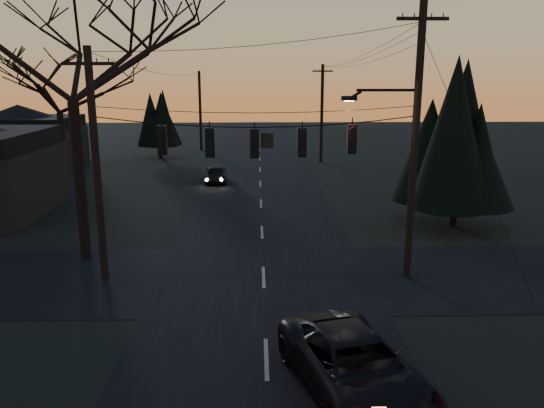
{
  "coord_description": "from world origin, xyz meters",
  "views": [
    {
      "loc": [
        -0.21,
        -8.99,
        7.48
      ],
      "look_at": [
        0.28,
        8.55,
        3.24
      ],
      "focal_mm": 35.0,
      "sensor_mm": 36.0,
      "label": 1
    }
  ],
  "objects_px": {
    "utility_pole_left": "(105,279)",
    "evergreen_right": "(460,136)",
    "utility_pole_right": "(406,276)",
    "sedan_oncoming_a": "(216,173)",
    "utility_pole_far_r": "(321,162)",
    "bare_tree_left": "(67,32)",
    "utility_pole_far_l": "(201,150)",
    "suv_near": "(355,367)"
  },
  "relations": [
    {
      "from": "bare_tree_left",
      "to": "suv_near",
      "type": "bearing_deg",
      "value": -46.73
    },
    {
      "from": "utility_pole_right",
      "to": "utility_pole_far_l",
      "type": "relative_size",
      "value": 1.25
    },
    {
      "from": "utility_pole_far_l",
      "to": "evergreen_right",
      "type": "distance_m",
      "value": 33.46
    },
    {
      "from": "bare_tree_left",
      "to": "evergreen_right",
      "type": "relative_size",
      "value": 1.63
    },
    {
      "from": "utility_pole_left",
      "to": "utility_pole_far_l",
      "type": "xyz_separation_m",
      "value": [
        0.0,
        36.0,
        0.0
      ]
    },
    {
      "from": "utility_pole_far_r",
      "to": "bare_tree_left",
      "type": "distance_m",
      "value": 30.04
    },
    {
      "from": "bare_tree_left",
      "to": "evergreen_right",
      "type": "distance_m",
      "value": 18.37
    },
    {
      "from": "utility_pole_left",
      "to": "sedan_oncoming_a",
      "type": "height_order",
      "value": "utility_pole_left"
    },
    {
      "from": "utility_pole_far_l",
      "to": "evergreen_right",
      "type": "relative_size",
      "value": 1.0
    },
    {
      "from": "utility_pole_right",
      "to": "sedan_oncoming_a",
      "type": "height_order",
      "value": "utility_pole_right"
    },
    {
      "from": "bare_tree_left",
      "to": "suv_near",
      "type": "height_order",
      "value": "bare_tree_left"
    },
    {
      "from": "utility_pole_far_l",
      "to": "bare_tree_left",
      "type": "relative_size",
      "value": 0.61
    },
    {
      "from": "utility_pole_far_l",
      "to": "utility_pole_left",
      "type": "bearing_deg",
      "value": -90.0
    },
    {
      "from": "evergreen_right",
      "to": "sedan_oncoming_a",
      "type": "distance_m",
      "value": 18.15
    },
    {
      "from": "sedan_oncoming_a",
      "to": "suv_near",
      "type": "bearing_deg",
      "value": 98.69
    },
    {
      "from": "utility_pole_far_r",
      "to": "bare_tree_left",
      "type": "xyz_separation_m",
      "value": [
        -12.97,
        -25.52,
        9.11
      ]
    },
    {
      "from": "utility_pole_far_r",
      "to": "sedan_oncoming_a",
      "type": "relative_size",
      "value": 2.3
    },
    {
      "from": "utility_pole_right",
      "to": "evergreen_right",
      "type": "bearing_deg",
      "value": 57.97
    },
    {
      "from": "utility_pole_right",
      "to": "suv_near",
      "type": "height_order",
      "value": "utility_pole_right"
    },
    {
      "from": "utility_pole_right",
      "to": "utility_pole_far_r",
      "type": "xyz_separation_m",
      "value": [
        0.0,
        28.0,
        0.0
      ]
    },
    {
      "from": "utility_pole_right",
      "to": "bare_tree_left",
      "type": "bearing_deg",
      "value": 169.18
    },
    {
      "from": "utility_pole_far_r",
      "to": "utility_pole_far_l",
      "type": "xyz_separation_m",
      "value": [
        -11.5,
        8.0,
        0.0
      ]
    },
    {
      "from": "utility_pole_right",
      "to": "utility_pole_far_r",
      "type": "height_order",
      "value": "utility_pole_right"
    },
    {
      "from": "utility_pole_right",
      "to": "evergreen_right",
      "type": "xyz_separation_m",
      "value": [
        4.29,
        6.85,
        4.59
      ]
    },
    {
      "from": "utility_pole_far_l",
      "to": "sedan_oncoming_a",
      "type": "height_order",
      "value": "utility_pole_far_l"
    },
    {
      "from": "utility_pole_far_r",
      "to": "evergreen_right",
      "type": "bearing_deg",
      "value": -78.54
    },
    {
      "from": "utility_pole_left",
      "to": "utility_pole_far_r",
      "type": "distance_m",
      "value": 30.27
    },
    {
      "from": "utility_pole_left",
      "to": "utility_pole_far_l",
      "type": "bearing_deg",
      "value": 90.0
    },
    {
      "from": "utility_pole_far_r",
      "to": "utility_pole_far_l",
      "type": "height_order",
      "value": "utility_pole_far_r"
    },
    {
      "from": "utility_pole_far_l",
      "to": "suv_near",
      "type": "relative_size",
      "value": 1.52
    },
    {
      "from": "sedan_oncoming_a",
      "to": "utility_pole_far_l",
      "type": "bearing_deg",
      "value": -83.29
    },
    {
      "from": "utility_pole_far_l",
      "to": "bare_tree_left",
      "type": "bearing_deg",
      "value": -92.52
    },
    {
      "from": "utility_pole_left",
      "to": "evergreen_right",
      "type": "xyz_separation_m",
      "value": [
        15.79,
        6.85,
        4.59
      ]
    },
    {
      "from": "evergreen_right",
      "to": "utility_pole_right",
      "type": "bearing_deg",
      "value": -122.03
    },
    {
      "from": "utility_pole_far_l",
      "to": "bare_tree_left",
      "type": "xyz_separation_m",
      "value": [
        -1.47,
        -33.52,
        9.11
      ]
    },
    {
      "from": "utility_pole_right",
      "to": "evergreen_right",
      "type": "distance_m",
      "value": 9.29
    },
    {
      "from": "utility_pole_right",
      "to": "suv_near",
      "type": "distance_m",
      "value": 8.44
    },
    {
      "from": "utility_pole_far_r",
      "to": "utility_pole_left",
      "type": "bearing_deg",
      "value": -112.33
    },
    {
      "from": "evergreen_right",
      "to": "sedan_oncoming_a",
      "type": "height_order",
      "value": "evergreen_right"
    },
    {
      "from": "utility_pole_far_r",
      "to": "bare_tree_left",
      "type": "relative_size",
      "value": 0.65
    },
    {
      "from": "utility_pole_right",
      "to": "sedan_oncoming_a",
      "type": "bearing_deg",
      "value": 114.72
    },
    {
      "from": "evergreen_right",
      "to": "bare_tree_left",
      "type": "bearing_deg",
      "value": -165.78
    }
  ]
}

